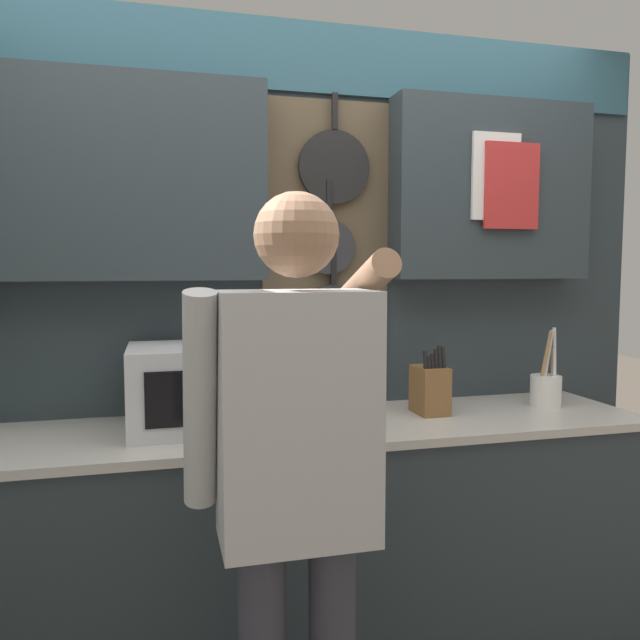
# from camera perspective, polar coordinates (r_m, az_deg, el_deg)

# --- Properties ---
(base_cabinet_counter) EXTENTS (2.38, 0.60, 0.93)m
(base_cabinet_counter) POSITION_cam_1_polar(r_m,az_deg,el_deg) (2.44, 0.66, -20.11)
(base_cabinet_counter) COLOR #2D383D
(base_cabinet_counter) RESTS_ON ground_plane
(back_wall_unit) EXTENTS (2.95, 0.23, 2.44)m
(back_wall_unit) POSITION_cam_1_polar(r_m,az_deg,el_deg) (2.47, -0.99, 4.92)
(back_wall_unit) COLOR #2D383D
(back_wall_unit) RESTS_ON ground_plane
(microwave) EXTENTS (0.51, 0.37, 0.29)m
(microwave) POSITION_cam_1_polar(r_m,az_deg,el_deg) (2.22, -10.56, -6.02)
(microwave) COLOR silver
(microwave) RESTS_ON base_cabinet_counter
(knife_block) EXTENTS (0.11, 0.15, 0.27)m
(knife_block) POSITION_cam_1_polar(r_m,az_deg,el_deg) (2.43, 10.02, -6.23)
(knife_block) COLOR brown
(knife_block) RESTS_ON base_cabinet_counter
(utensil_crock) EXTENTS (0.12, 0.12, 0.32)m
(utensil_crock) POSITION_cam_1_polar(r_m,az_deg,el_deg) (2.69, 19.96, -5.88)
(utensil_crock) COLOR white
(utensil_crock) RESTS_ON base_cabinet_counter
(person) EXTENTS (0.54, 0.64, 1.67)m
(person) POSITION_cam_1_polar(r_m,az_deg,el_deg) (1.59, -2.20, -13.40)
(person) COLOR #383842
(person) RESTS_ON ground_plane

